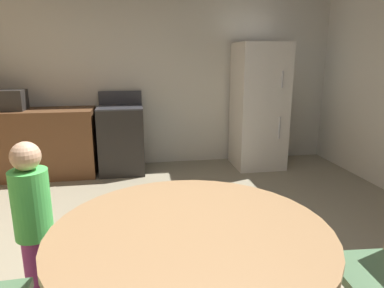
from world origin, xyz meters
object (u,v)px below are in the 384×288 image
object	(u,v)px
oven_range	(122,139)
person_child	(34,224)
refrigerator	(259,106)
microwave	(7,100)
dining_table	(191,257)

from	to	relation	value
oven_range	person_child	xyz separation A→B (m)	(-0.43, -2.69, 0.11)
oven_range	refrigerator	distance (m)	1.99
refrigerator	person_child	bearing A→B (deg)	-132.09
oven_range	microwave	xyz separation A→B (m)	(-1.41, -0.00, 0.56)
refrigerator	microwave	size ratio (longest dim) A/B	4.00
refrigerator	dining_table	distance (m)	3.53
refrigerator	person_child	distance (m)	3.56
oven_range	refrigerator	bearing A→B (deg)	-1.58
refrigerator	microwave	xyz separation A→B (m)	(-3.35, 0.05, 0.15)
refrigerator	microwave	distance (m)	3.36
microwave	person_child	world-z (taller)	microwave
refrigerator	dining_table	xyz separation A→B (m)	(-1.51, -3.18, -0.27)
dining_table	person_child	world-z (taller)	person_child
oven_range	dining_table	xyz separation A→B (m)	(0.43, -3.23, 0.14)
person_child	dining_table	bearing A→B (deg)	-0.00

